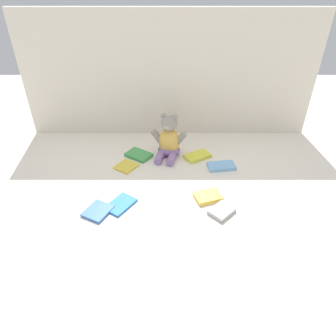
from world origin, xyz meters
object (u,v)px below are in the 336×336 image
(teddy_bear, at_px, (167,140))
(book_case_3, at_px, (119,204))
(book_case_0, at_px, (220,166))
(book_case_2, at_px, (138,155))
(book_case_4, at_px, (97,211))
(book_case_7, at_px, (125,167))
(book_case_5, at_px, (207,196))
(book_case_1, at_px, (196,156))
(book_case_6, at_px, (221,211))

(teddy_bear, xyz_separation_m, book_case_3, (-0.21, -0.43, -0.08))
(book_case_0, xyz_separation_m, book_case_3, (-0.49, -0.30, -0.00))
(book_case_0, xyz_separation_m, book_case_2, (-0.44, 0.11, -0.00))
(book_case_4, bearing_deg, book_case_7, -76.37)
(teddy_bear, distance_m, book_case_4, 0.57)
(book_case_4, bearing_deg, teddy_bear, -95.58)
(book_case_5, distance_m, book_case_7, 0.47)
(book_case_7, bearing_deg, book_case_3, 124.91)
(book_case_0, xyz_separation_m, book_case_1, (-0.12, 0.10, -0.00))
(book_case_0, height_order, book_case_4, book_case_0)
(book_case_0, bearing_deg, book_case_6, -16.35)
(book_case_0, bearing_deg, book_case_7, -98.70)
(book_case_1, relative_size, book_case_6, 1.33)
(book_case_7, bearing_deg, teddy_bear, -116.61)
(book_case_0, bearing_deg, book_case_1, -138.58)
(book_case_4, bearing_deg, book_case_0, -122.38)
(book_case_5, xyz_separation_m, book_case_7, (-0.40, 0.25, -0.00))
(book_case_4, relative_size, book_case_6, 1.10)
(book_case_2, distance_m, book_case_7, 0.12)
(book_case_5, bearing_deg, book_case_6, -171.48)
(teddy_bear, bearing_deg, book_case_2, -160.49)
(book_case_3, xyz_separation_m, book_case_5, (0.39, 0.05, 0.00))
(book_case_6, bearing_deg, book_case_5, 162.12)
(book_case_3, relative_size, book_case_5, 1.14)
(book_case_0, xyz_separation_m, book_case_6, (-0.05, -0.35, 0.00))
(book_case_1, bearing_deg, book_case_0, -160.43)
(book_case_0, xyz_separation_m, book_case_4, (-0.58, -0.34, -0.00))
(book_case_1, relative_size, book_case_3, 1.03)
(book_case_2, bearing_deg, teddy_bear, 131.48)
(book_case_6, bearing_deg, book_case_1, 144.20)
(book_case_4, xyz_separation_m, book_case_7, (0.08, 0.34, -0.00))
(book_case_0, relative_size, book_case_6, 1.35)
(book_case_1, distance_m, book_case_6, 0.45)
(book_case_4, height_order, book_case_6, book_case_6)
(book_case_7, bearing_deg, book_case_0, -147.05)
(book_case_2, relative_size, book_case_3, 1.00)
(book_case_1, bearing_deg, book_case_3, 106.45)
(book_case_3, xyz_separation_m, book_case_4, (-0.09, -0.05, 0.00))
(book_case_1, relative_size, book_case_5, 1.18)
(book_case_3, bearing_deg, book_case_5, 41.12)
(teddy_bear, bearing_deg, book_case_3, -103.93)
(book_case_2, xyz_separation_m, book_case_6, (0.39, -0.46, 0.00))
(book_case_0, distance_m, book_case_2, 0.45)
(book_case_3, bearing_deg, book_case_2, 117.16)
(book_case_0, distance_m, book_case_5, 0.27)
(book_case_6, xyz_separation_m, book_case_7, (-0.45, 0.35, -0.00))
(book_case_3, bearing_deg, book_case_1, 80.72)
(book_case_3, height_order, book_case_5, book_case_5)
(book_case_2, height_order, book_case_7, book_case_2)
(book_case_3, bearing_deg, book_case_4, -119.30)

